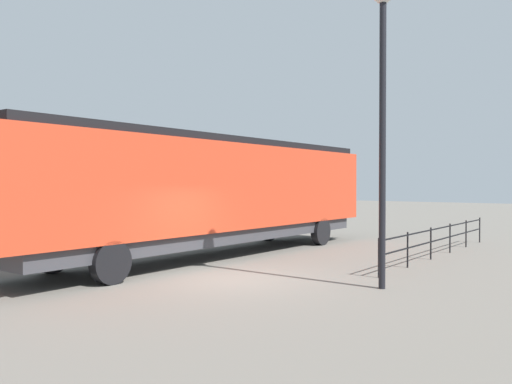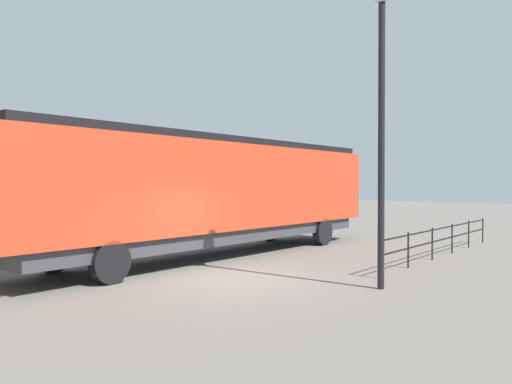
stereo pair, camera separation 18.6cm
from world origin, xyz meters
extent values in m
plane|color=#666059|center=(0.00, 0.00, 0.00)|extent=(120.00, 120.00, 0.00)
cube|color=red|center=(-3.28, 2.77, 2.42)|extent=(2.94, 16.28, 2.84)
cube|color=black|center=(-3.28, 9.69, 1.99)|extent=(2.83, 2.44, 1.98)
cube|color=black|center=(-3.28, 2.77, 3.96)|extent=(2.65, 15.63, 0.24)
cube|color=#38383D|center=(-3.28, 2.77, 0.78)|extent=(2.65, 14.98, 0.45)
cylinder|color=black|center=(-4.60, 7.98, 0.55)|extent=(0.30, 1.10, 1.10)
cylinder|color=black|center=(-1.96, 7.98, 0.55)|extent=(0.30, 1.10, 1.10)
cylinder|color=black|center=(-4.60, -2.44, 0.55)|extent=(0.30, 1.10, 1.10)
cylinder|color=black|center=(-1.96, -2.44, 0.55)|extent=(0.30, 1.10, 1.10)
cylinder|color=black|center=(3.66, 1.14, 3.45)|extent=(0.16, 0.16, 6.89)
cube|color=black|center=(3.00, 7.66, 0.98)|extent=(0.04, 10.40, 0.04)
cube|color=black|center=(3.00, 7.66, 0.58)|extent=(0.04, 10.40, 0.04)
cylinder|color=black|center=(3.00, 2.46, 0.53)|extent=(0.05, 0.05, 1.06)
cylinder|color=black|center=(3.00, 4.54, 0.53)|extent=(0.05, 0.05, 1.06)
cylinder|color=black|center=(3.00, 6.62, 0.53)|extent=(0.05, 0.05, 1.06)
cylinder|color=black|center=(3.00, 8.70, 0.53)|extent=(0.05, 0.05, 1.06)
cylinder|color=black|center=(3.00, 10.78, 0.53)|extent=(0.05, 0.05, 1.06)
cylinder|color=black|center=(3.00, 12.86, 0.53)|extent=(0.05, 0.05, 1.06)
camera|label=1|loc=(8.74, -10.59, 2.52)|focal=36.59mm
camera|label=2|loc=(8.89, -10.48, 2.52)|focal=36.59mm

